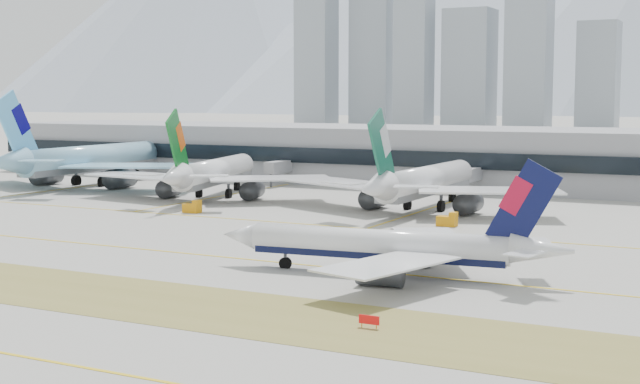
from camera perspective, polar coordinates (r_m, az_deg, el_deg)
The scene contains 10 objects.
ground at distance 136.81m, azimuth -6.83°, elevation -3.65°, with size 3000.00×3000.00×0.00m, color #9B9891.
taxiing_airliner at distance 115.55m, azimuth 4.52°, elevation -3.51°, with size 47.21×40.80×15.86m.
widebody_korean at distance 238.88m, azimuth -14.77°, elevation 1.96°, with size 70.48×68.94×25.14m.
widebody_eva at distance 205.00m, azimuth -6.93°, elevation 1.16°, with size 57.23×57.10×21.04m.
widebody_cathay at distance 181.69m, azimuth 6.58°, elevation 0.56°, with size 60.08×58.55×21.41m.
terminal at distance 239.34m, azimuth 8.69°, elevation 2.29°, with size 280.00×43.10×15.00m.
hold_sign_right at distance 90.00m, azimuth 3.16°, elevation -8.18°, with size 2.20×0.15×1.35m.
gse_c at distance 161.30m, azimuth 8.18°, elevation -1.81°, with size 3.55×2.00×2.60m.
gse_b at distance 180.12m, azimuth -8.15°, elevation -0.99°, with size 3.55×2.00×2.60m.
city_skyline at distance 594.43m, azimuth 9.35°, elevation 8.58°, with size 342.00×49.80×140.00m.
Camera 1 is at (75.49, -111.75, 23.03)m, focal length 50.00 mm.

